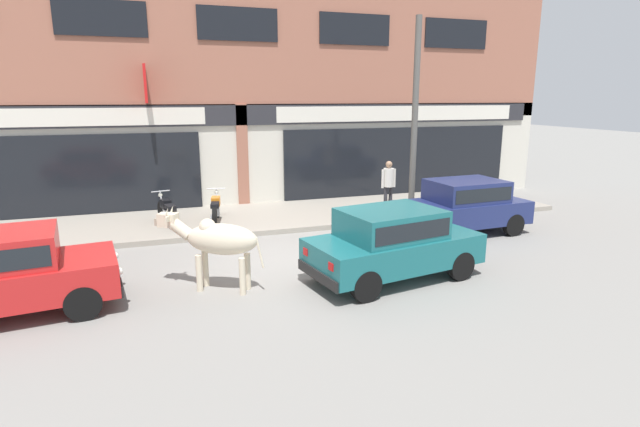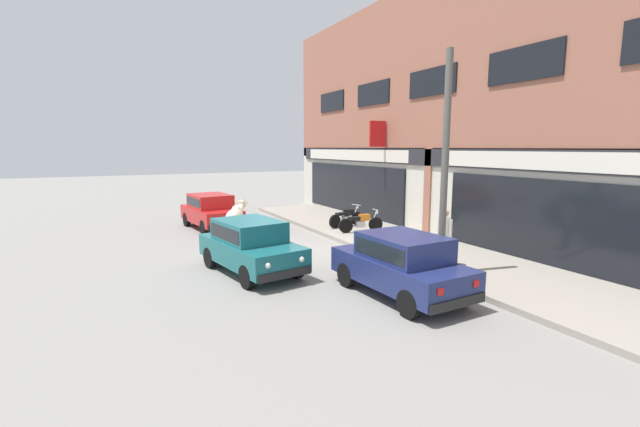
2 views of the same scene
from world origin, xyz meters
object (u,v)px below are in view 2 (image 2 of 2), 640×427
at_px(car_1, 211,210).
at_px(motorcycle_0, 346,217).
at_px(car_0, 250,244).
at_px(utility_pole, 445,165).
at_px(car_2, 401,262).
at_px(pedestrian, 444,232).
at_px(cow, 235,217).
at_px(motorcycle_1, 361,222).

distance_m(car_1, motorcycle_0, 5.74).
xyz_separation_m(car_0, utility_pole, (2.79, 4.29, 2.17)).
bearing_deg(car_0, car_2, 36.80).
distance_m(car_1, car_2, 10.60).
bearing_deg(utility_pole, car_0, -122.99).
xyz_separation_m(car_1, motorcycle_0, (2.83, 4.98, -0.29)).
relative_size(car_2, pedestrian, 2.30).
distance_m(cow, car_0, 3.47).
height_order(car_0, pedestrian, pedestrian).
distance_m(car_0, car_1, 7.02).
bearing_deg(car_1, car_2, 11.22).
bearing_deg(car_0, motorcycle_0, 127.43).
relative_size(car_0, car_2, 1.03).
height_order(car_0, car_2, same).
distance_m(car_2, motorcycle_0, 8.12).
xyz_separation_m(motorcycle_1, utility_pole, (5.65, -1.08, 2.46)).
distance_m(car_0, pedestrian, 5.37).
bearing_deg(cow, car_1, -179.09).
height_order(motorcycle_1, pedestrian, pedestrian).
bearing_deg(car_2, utility_pole, 109.07).
relative_size(car_0, pedestrian, 2.37).
relative_size(motorcycle_0, pedestrian, 1.11).
bearing_deg(pedestrian, car_2, -64.41).
distance_m(car_2, utility_pole, 2.86).
bearing_deg(pedestrian, car_1, -154.82).
xyz_separation_m(cow, pedestrian, (5.71, 4.31, 0.12)).
bearing_deg(cow, motorcycle_0, 98.72).
xyz_separation_m(car_1, motorcycle_1, (4.14, 4.90, -0.29)).
bearing_deg(pedestrian, motorcycle_0, 174.59).
xyz_separation_m(car_2, pedestrian, (-1.11, 2.31, 0.31)).
bearing_deg(motorcycle_1, car_1, -130.23).
relative_size(cow, motorcycle_0, 1.08).
height_order(cow, motorcycle_1, cow).
relative_size(cow, utility_pole, 0.34).
bearing_deg(utility_pole, car_2, -70.93).
relative_size(car_1, pedestrian, 2.34).
height_order(motorcycle_0, utility_pole, utility_pole).
height_order(motorcycle_0, motorcycle_1, same).
bearing_deg(motorcycle_0, cow, -81.28).
distance_m(motorcycle_1, pedestrian, 5.21).
relative_size(car_0, utility_pole, 0.67).
relative_size(motorcycle_0, motorcycle_1, 0.99).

